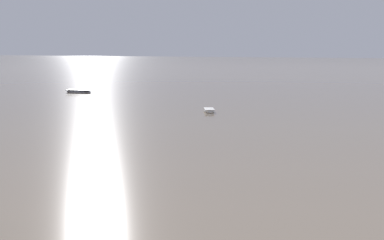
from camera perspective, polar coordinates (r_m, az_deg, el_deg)
rowboat_moored_2 at (r=93.95m, az=-10.88°, el=2.71°), size 4.47×1.96×0.68m
rowboat_moored_6 at (r=65.00m, az=1.67°, el=0.91°), size 2.45×3.24×0.49m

